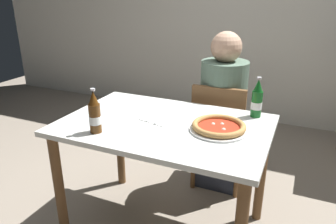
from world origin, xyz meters
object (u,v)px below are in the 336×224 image
dining_table_main (165,141)px  chair_behind_table (220,131)px  pizza_margherita_near (219,127)px  napkin_with_cutlery (160,118)px  diner_seated (222,116)px  beer_bottle_left (257,100)px  beer_bottle_center (95,114)px

dining_table_main → chair_behind_table: bearing=73.6°
dining_table_main → chair_behind_table: (0.18, 0.61, -0.15)m
pizza_margherita_near → napkin_with_cutlery: pizza_margherita_near is taller
diner_seated → beer_bottle_left: bearing=-49.8°
dining_table_main → napkin_with_cutlery: size_ratio=5.51×
diner_seated → beer_bottle_left: size_ratio=4.89×
chair_behind_table → beer_bottle_center: (-0.47, -0.88, 0.37)m
beer_bottle_left → napkin_with_cutlery: 0.59m
beer_bottle_left → napkin_with_cutlery: bearing=-152.4°
beer_bottle_left → chair_behind_table: bearing=134.4°
beer_bottle_center → napkin_with_cutlery: (0.24, 0.31, -0.10)m
beer_bottle_left → napkin_with_cutlery: size_ratio=1.13×
chair_behind_table → napkin_with_cutlery: chair_behind_table is taller
diner_seated → napkin_with_cutlery: bearing=-110.3°
dining_table_main → beer_bottle_left: beer_bottle_left is taller
beer_bottle_left → pizza_margherita_near: bearing=-116.8°
chair_behind_table → diner_seated: diner_seated is taller
pizza_margherita_near → diner_seated: bearing=102.4°
diner_seated → beer_bottle_center: (-0.46, -0.93, 0.27)m
napkin_with_cutlery → chair_behind_table: bearing=67.8°
diner_seated → beer_bottle_left: (0.29, -0.34, 0.27)m
beer_bottle_left → diner_seated: bearing=130.2°
dining_table_main → pizza_margherita_near: 0.34m
diner_seated → napkin_with_cutlery: (-0.23, -0.61, 0.17)m
napkin_with_cutlery → diner_seated: bearing=69.7°
diner_seated → pizza_margherita_near: diner_seated is taller
beer_bottle_center → diner_seated: bearing=63.4°
beer_bottle_center → napkin_with_cutlery: 0.41m
chair_behind_table → pizza_margherita_near: bearing=100.9°
pizza_margherita_near → dining_table_main: bearing=-175.9°
pizza_margherita_near → beer_bottle_left: beer_bottle_left is taller
chair_behind_table → beer_bottle_center: 1.06m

